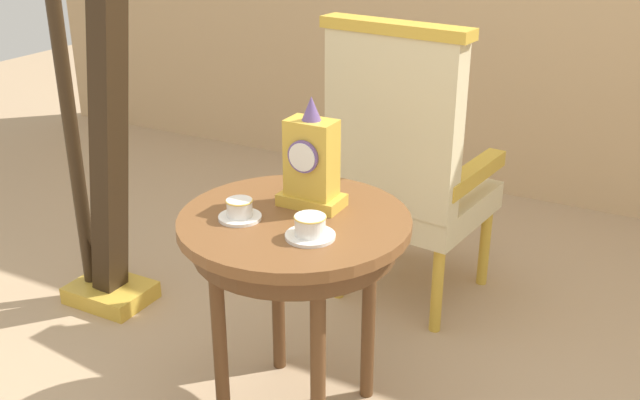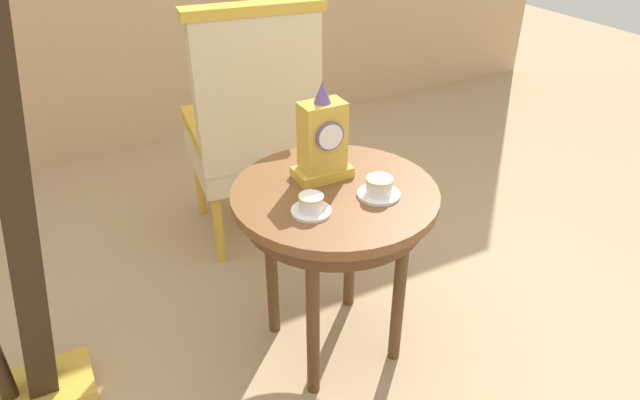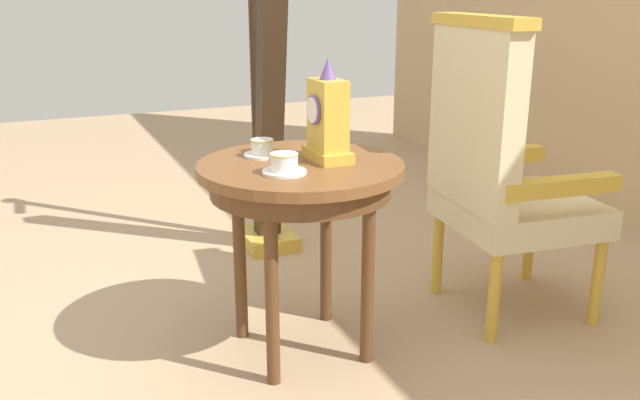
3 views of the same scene
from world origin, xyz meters
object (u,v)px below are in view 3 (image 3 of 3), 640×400
at_px(teacup_right, 285,164).
at_px(harp, 266,106).
at_px(teacup_left, 262,149).
at_px(mantel_clock, 327,120).
at_px(armchair, 499,166).
at_px(side_table, 301,187).

xyz_separation_m(teacup_right, harp, (-1.08, 0.32, -0.01)).
height_order(teacup_left, mantel_clock, mantel_clock).
bearing_deg(harp, teacup_left, -20.30).
bearing_deg(teacup_right, armchair, 95.13).
xyz_separation_m(teacup_right, armchair, (-0.08, 0.88, -0.12)).
distance_m(teacup_left, armchair, 0.89).
xyz_separation_m(teacup_left, harp, (-0.84, 0.31, -0.00)).
distance_m(teacup_left, mantel_clock, 0.25).
relative_size(side_table, teacup_right, 4.92).
relative_size(side_table, mantel_clock, 2.03).
height_order(side_table, mantel_clock, mantel_clock).
distance_m(side_table, mantel_clock, 0.24).
bearing_deg(teacup_right, teacup_left, 178.23).
bearing_deg(side_table, armchair, 87.99).
xyz_separation_m(side_table, teacup_left, (-0.13, -0.09, 0.11)).
height_order(teacup_left, harp, harp).
height_order(teacup_left, armchair, armchair).
relative_size(teacup_left, harp, 0.07).
height_order(side_table, harp, harp).
height_order(side_table, teacup_right, teacup_right).
xyz_separation_m(teacup_left, armchair, (0.16, 0.87, -0.12)).
bearing_deg(mantel_clock, harp, 172.42).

